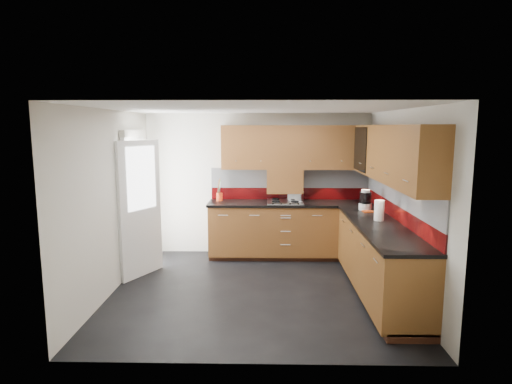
{
  "coord_description": "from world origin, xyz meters",
  "views": [
    {
      "loc": [
        0.12,
        -5.47,
        2.18
      ],
      "look_at": [
        -0.01,
        0.65,
        1.24
      ],
      "focal_mm": 30.0,
      "sensor_mm": 36.0,
      "label": 1
    }
  ],
  "objects_px": {
    "toaster": "(296,196)",
    "gas_hob": "(285,202)",
    "food_processor": "(365,201)",
    "utensil_pot": "(219,195)"
  },
  "relations": [
    {
      "from": "utensil_pot",
      "to": "food_processor",
      "type": "bearing_deg",
      "value": -18.57
    },
    {
      "from": "food_processor",
      "to": "toaster",
      "type": "bearing_deg",
      "value": 142.76
    },
    {
      "from": "utensil_pot",
      "to": "toaster",
      "type": "height_order",
      "value": "utensil_pot"
    },
    {
      "from": "utensil_pot",
      "to": "gas_hob",
      "type": "bearing_deg",
      "value": -8.02
    },
    {
      "from": "toaster",
      "to": "gas_hob",
      "type": "bearing_deg",
      "value": -142.38
    },
    {
      "from": "toaster",
      "to": "food_processor",
      "type": "height_order",
      "value": "food_processor"
    },
    {
      "from": "gas_hob",
      "to": "toaster",
      "type": "xyz_separation_m",
      "value": [
        0.18,
        0.14,
        0.07
      ]
    },
    {
      "from": "gas_hob",
      "to": "food_processor",
      "type": "distance_m",
      "value": 1.33
    },
    {
      "from": "gas_hob",
      "to": "toaster",
      "type": "distance_m",
      "value": 0.24
    },
    {
      "from": "gas_hob",
      "to": "utensil_pot",
      "type": "xyz_separation_m",
      "value": [
        -1.1,
        0.16,
        0.07
      ]
    }
  ]
}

